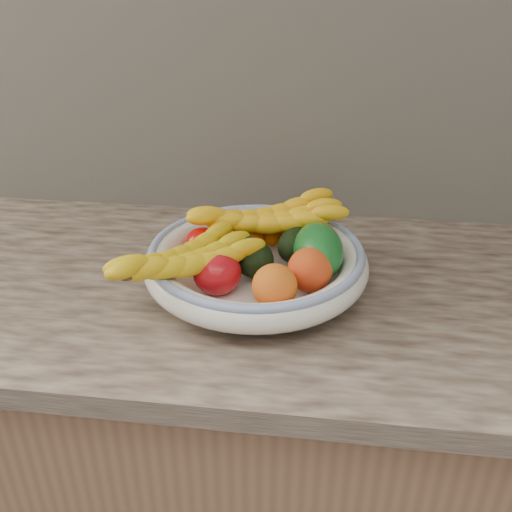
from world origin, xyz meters
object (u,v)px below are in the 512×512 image
object	(u,v)px
fruit_bowl	(256,262)
green_mango	(318,251)
banana_bunch_front	(184,264)
banana_bunch_back	(266,222)

from	to	relation	value
fruit_bowl	green_mango	bearing A→B (deg)	1.71
fruit_bowl	banana_bunch_front	bearing A→B (deg)	-143.42
green_mango	banana_bunch_back	distance (m)	0.12
fruit_bowl	green_mango	xyz separation A→B (m)	(0.11, 0.00, 0.03)
green_mango	banana_bunch_front	size ratio (longest dim) A/B	0.44
fruit_bowl	green_mango	world-z (taller)	green_mango
fruit_bowl	green_mango	distance (m)	0.11
fruit_bowl	banana_bunch_front	distance (m)	0.14
banana_bunch_front	banana_bunch_back	bearing A→B (deg)	6.93
fruit_bowl	banana_bunch_back	bearing A→B (deg)	84.09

